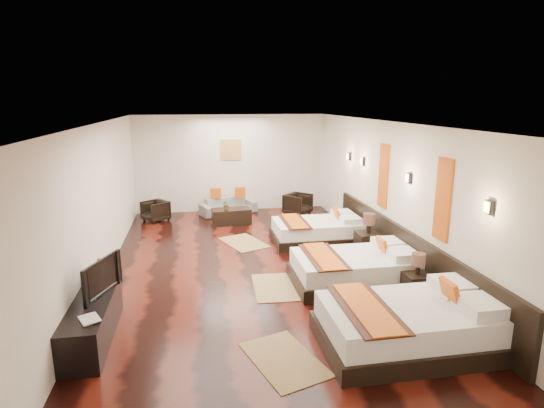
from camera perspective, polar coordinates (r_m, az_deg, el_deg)
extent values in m
cube|color=black|center=(8.62, -2.45, -8.40)|extent=(5.50, 9.50, 0.01)
cube|color=white|center=(8.02, -2.66, 10.52)|extent=(5.50, 9.50, 0.01)
cube|color=silver|center=(12.86, -5.36, 5.30)|extent=(5.50, 0.01, 2.80)
cube|color=silver|center=(8.32, -21.68, -0.07)|extent=(0.01, 9.50, 2.80)
cube|color=silver|center=(8.98, 15.13, 1.36)|extent=(0.01, 9.50, 2.80)
cube|color=black|center=(8.52, 16.76, -6.03)|extent=(0.08, 6.60, 0.90)
cube|color=black|center=(6.36, 17.29, -16.21)|extent=(2.34, 1.45, 0.25)
cube|color=white|center=(6.23, 17.48, -13.88)|extent=(2.23, 1.34, 0.33)
cube|color=#D1530E|center=(6.37, 22.22, -10.67)|extent=(0.17, 0.36, 0.36)
cube|color=#38190F|center=(5.91, 12.17, -13.17)|extent=(0.61, 1.47, 0.02)
cube|color=#D1530E|center=(5.90, 12.18, -13.02)|extent=(0.42, 1.47, 0.02)
cube|color=black|center=(8.04, 10.59, -9.42)|extent=(2.18, 1.35, 0.23)
cube|color=white|center=(7.94, 10.68, -7.63)|extent=(2.07, 1.24, 0.31)
cube|color=#D1530E|center=(8.04, 14.24, -5.43)|extent=(0.16, 0.33, 0.33)
cube|color=#38190F|center=(7.71, 6.73, -6.83)|extent=(0.57, 1.37, 0.02)
cube|color=#D1530E|center=(7.70, 6.74, -6.72)|extent=(0.39, 1.37, 0.02)
cube|color=black|center=(10.20, 5.84, -4.33)|extent=(2.02, 1.25, 0.21)
cube|color=white|center=(10.13, 5.87, -2.98)|extent=(1.92, 1.15, 0.29)
cube|color=#D1530E|center=(10.20, 8.51, -1.43)|extent=(0.15, 0.31, 0.31)
cube|color=#38190F|center=(9.96, 2.96, -2.30)|extent=(0.53, 1.27, 0.02)
cube|color=#D1530E|center=(9.95, 2.96, -2.22)|extent=(0.37, 1.27, 0.02)
cube|color=black|center=(7.64, 18.29, -10.23)|extent=(0.41, 0.41, 0.45)
cylinder|color=black|center=(7.53, 18.47, -8.02)|extent=(0.07, 0.07, 0.18)
cylinder|color=#3F2619|center=(7.47, 18.56, -6.86)|extent=(0.22, 0.22, 0.20)
cube|color=black|center=(9.37, 12.38, -5.21)|extent=(0.47, 0.47, 0.52)
cylinder|color=black|center=(9.26, 12.49, -3.05)|extent=(0.08, 0.08, 0.21)
cylinder|color=#3F2619|center=(9.21, 12.55, -1.93)|extent=(0.25, 0.25, 0.23)
cube|color=#97784C|center=(5.87, 1.60, -19.62)|extent=(1.08, 1.37, 0.01)
cube|color=#97784C|center=(7.80, 0.44, -10.77)|extent=(0.81, 1.23, 0.01)
cube|color=#97784C|center=(10.12, -3.69, -5.02)|extent=(1.14, 1.39, 0.01)
cube|color=black|center=(6.63, -22.35, -13.91)|extent=(0.50, 1.80, 0.55)
imported|color=black|center=(6.63, -21.87, -8.77)|extent=(0.44, 0.88, 0.52)
imported|color=black|center=(6.01, -23.73, -13.90)|extent=(0.33, 0.36, 0.03)
imported|color=brown|center=(7.06, -21.53, -8.07)|extent=(0.42, 0.42, 0.36)
imported|color=slate|center=(12.64, -5.73, -0.23)|extent=(1.72, 1.15, 0.47)
imported|color=black|center=(12.23, -14.96, -0.88)|extent=(0.85, 0.84, 0.56)
imported|color=black|center=(12.51, 3.40, -0.01)|extent=(0.93, 0.93, 0.61)
cube|color=black|center=(11.64, -5.32, -1.59)|extent=(1.04, 0.59, 0.40)
imported|color=#28561C|center=(11.48, -5.98, -0.10)|extent=(0.29, 0.27, 0.27)
cube|color=#D86014|center=(7.28, 21.41, 0.54)|extent=(0.04, 0.40, 1.30)
cube|color=#D86014|center=(9.18, 14.34, 3.58)|extent=(0.04, 0.40, 1.30)
cube|color=black|center=(6.35, 26.46, -0.34)|extent=(0.06, 0.12, 0.18)
cube|color=#FFD18C|center=(6.33, 26.24, -0.35)|extent=(0.02, 0.10, 0.14)
cube|color=black|center=(8.18, 17.42, 3.27)|extent=(0.06, 0.12, 0.18)
cube|color=#FFD18C|center=(8.16, 17.23, 3.26)|extent=(0.02, 0.10, 0.14)
cube|color=black|center=(10.15, 11.75, 5.48)|extent=(0.06, 0.12, 0.18)
cube|color=#FFD18C|center=(10.14, 11.59, 5.48)|extent=(0.02, 0.10, 0.14)
cube|color=black|center=(10.99, 10.02, 6.14)|extent=(0.06, 0.12, 0.18)
cube|color=#FFD18C|center=(10.98, 9.87, 6.14)|extent=(0.02, 0.10, 0.14)
cube|color=#AD873F|center=(12.79, -5.39, 7.07)|extent=(0.60, 0.04, 0.60)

